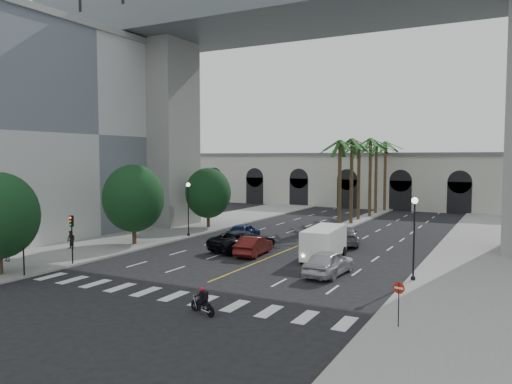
# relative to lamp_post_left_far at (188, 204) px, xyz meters

# --- Properties ---
(ground) EXTENTS (140.00, 140.00, 0.00)m
(ground) POSITION_rel_lamp_post_left_far_xyz_m (11.40, -16.00, -3.22)
(ground) COLOR black
(ground) RESTS_ON ground
(sidewalk_left) EXTENTS (8.00, 100.00, 0.15)m
(sidewalk_left) POSITION_rel_lamp_post_left_far_xyz_m (-3.60, -1.00, -3.15)
(sidewalk_left) COLOR gray
(sidewalk_left) RESTS_ON ground
(sidewalk_right) EXTENTS (8.00, 100.00, 0.15)m
(sidewalk_right) POSITION_rel_lamp_post_left_far_xyz_m (26.40, -1.00, -3.15)
(sidewalk_right) COLOR gray
(sidewalk_right) RESTS_ON ground
(median) EXTENTS (2.00, 24.00, 0.20)m
(median) POSITION_rel_lamp_post_left_far_xyz_m (11.40, 22.00, -3.12)
(median) COLOR gray
(median) RESTS_ON ground
(building_left) EXTENTS (16.50, 32.50, 20.60)m
(building_left) POSITION_rel_lamp_post_left_far_xyz_m (-15.60, -4.00, 7.09)
(building_left) COLOR silver
(building_left) RESTS_ON ground
(pier_building) EXTENTS (71.00, 10.50, 8.50)m
(pier_building) POSITION_rel_lamp_post_left_far_xyz_m (11.40, 39.00, 1.04)
(pier_building) COLOR silver
(pier_building) RESTS_ON ground
(bridge) EXTENTS (75.00, 13.00, 26.00)m
(bridge) POSITION_rel_lamp_post_left_far_xyz_m (14.82, 6.00, 15.29)
(bridge) COLOR gray
(bridge) RESTS_ON ground
(palm_a) EXTENTS (3.20, 3.20, 10.30)m
(palm_a) POSITION_rel_lamp_post_left_far_xyz_m (11.40, 12.00, 5.88)
(palm_a) COLOR #47331E
(palm_a) RESTS_ON ground
(palm_b) EXTENTS (3.20, 3.20, 10.60)m
(palm_b) POSITION_rel_lamp_post_left_far_xyz_m (11.50, 16.00, 6.15)
(palm_b) COLOR #47331E
(palm_b) RESTS_ON ground
(palm_c) EXTENTS (3.20, 3.20, 10.10)m
(palm_c) POSITION_rel_lamp_post_left_far_xyz_m (11.20, 20.00, 5.69)
(palm_c) COLOR #47331E
(palm_c) RESTS_ON ground
(palm_d) EXTENTS (3.20, 3.20, 10.90)m
(palm_d) POSITION_rel_lamp_post_left_far_xyz_m (11.55, 24.00, 6.43)
(palm_d) COLOR #47331E
(palm_d) RESTS_ON ground
(palm_e) EXTENTS (3.20, 3.20, 10.40)m
(palm_e) POSITION_rel_lamp_post_left_far_xyz_m (11.30, 28.00, 5.97)
(palm_e) COLOR #47331E
(palm_e) RESTS_ON ground
(palm_f) EXTENTS (3.20, 3.20, 10.70)m
(palm_f) POSITION_rel_lamp_post_left_far_xyz_m (11.60, 32.00, 6.24)
(palm_f) COLOR #47331E
(palm_f) RESTS_ON ground
(street_tree_mid) EXTENTS (5.44, 5.44, 7.21)m
(street_tree_mid) POSITION_rel_lamp_post_left_far_xyz_m (-1.60, -6.00, 0.99)
(street_tree_mid) COLOR #382616
(street_tree_mid) RESTS_ON ground
(street_tree_far) EXTENTS (5.04, 5.04, 6.68)m
(street_tree_far) POSITION_rel_lamp_post_left_far_xyz_m (-1.60, 6.00, 0.68)
(street_tree_far) COLOR #382616
(street_tree_far) RESTS_ON ground
(lamp_post_left_far) EXTENTS (0.40, 0.40, 5.35)m
(lamp_post_left_far) POSITION_rel_lamp_post_left_far_xyz_m (0.00, 0.00, 0.00)
(lamp_post_left_far) COLOR black
(lamp_post_left_far) RESTS_ON ground
(lamp_post_right) EXTENTS (0.40, 0.40, 5.35)m
(lamp_post_right) POSITION_rel_lamp_post_left_far_xyz_m (22.80, -8.00, 0.00)
(lamp_post_right) COLOR black
(lamp_post_right) RESTS_ON ground
(traffic_signal_near) EXTENTS (0.25, 0.18, 3.65)m
(traffic_signal_near) POSITION_rel_lamp_post_left_far_xyz_m (0.10, -18.50, -0.71)
(traffic_signal_near) COLOR black
(traffic_signal_near) RESTS_ON ground
(traffic_signal_far) EXTENTS (0.25, 0.18, 3.65)m
(traffic_signal_far) POSITION_rel_lamp_post_left_far_xyz_m (0.10, -14.50, -0.71)
(traffic_signal_far) COLOR black
(traffic_signal_far) RESTS_ON ground
(motorcycle_rider) EXTENTS (1.81, 0.79, 1.37)m
(motorcycle_rider) POSITION_rel_lamp_post_left_far_xyz_m (14.68, -19.44, -2.60)
(motorcycle_rider) COLOR black
(motorcycle_rider) RESTS_ON ground
(car_a) EXTENTS (2.34, 5.16, 1.72)m
(car_a) POSITION_rel_lamp_post_left_far_xyz_m (17.48, -8.68, -2.36)
(car_a) COLOR #B8B9BD
(car_a) RESTS_ON ground
(car_b) EXTENTS (2.09, 4.81, 1.54)m
(car_b) POSITION_rel_lamp_post_left_far_xyz_m (9.90, -5.04, -2.45)
(car_b) COLOR #4F110F
(car_b) RESTS_ON ground
(car_c) EXTENTS (4.70, 6.72, 1.70)m
(car_c) POSITION_rel_lamp_post_left_far_xyz_m (8.21, -3.76, -2.37)
(car_c) COLOR black
(car_c) RESTS_ON ground
(car_d) EXTENTS (4.13, 6.06, 1.63)m
(car_d) POSITION_rel_lamp_post_left_far_xyz_m (14.87, 3.06, -2.41)
(car_d) COLOR slate
(car_d) RESTS_ON ground
(car_e) EXTENTS (2.36, 4.92, 1.62)m
(car_e) POSITION_rel_lamp_post_left_far_xyz_m (5.65, 0.94, -2.41)
(car_e) COLOR #0F1D48
(car_e) RESTS_ON ground
(cargo_van) EXTENTS (2.76, 5.99, 2.48)m
(cargo_van) POSITION_rel_lamp_post_left_far_xyz_m (15.52, -4.21, -1.84)
(cargo_van) COLOR white
(cargo_van) RESTS_ON ground
(pedestrian_a) EXTENTS (0.71, 0.48, 1.94)m
(pedestrian_a) POSITION_rel_lamp_post_left_far_xyz_m (-4.88, -16.11, -2.10)
(pedestrian_a) COLOR black
(pedestrian_a) RESTS_ON sidewalk_left
(pedestrian_b) EXTENTS (0.76, 0.60, 1.52)m
(pedestrian_b) POSITION_rel_lamp_post_left_far_xyz_m (-4.61, -10.37, -2.31)
(pedestrian_b) COLOR black
(pedestrian_b) RESTS_ON sidewalk_left
(do_not_enter_sign) EXTENTS (0.53, 0.15, 2.21)m
(do_not_enter_sign) POSITION_rel_lamp_post_left_far_xyz_m (23.81, -17.24, -1.61)
(do_not_enter_sign) COLOR black
(do_not_enter_sign) RESTS_ON ground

